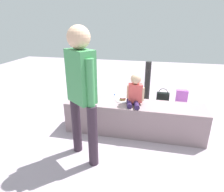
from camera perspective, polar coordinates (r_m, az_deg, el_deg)
name	(u,v)px	position (r m, az deg, el deg)	size (l,w,h in m)	color
ground_plane	(133,132)	(3.29, 6.19, -10.32)	(12.00, 12.00, 0.00)	#A1919F
concrete_ledge	(134,118)	(3.17, 6.37, -6.45)	(2.17, 0.48, 0.50)	gray
child_seated	(135,91)	(2.97, 6.76, 1.43)	(0.28, 0.33, 0.48)	#2A1A45
adult_standing	(81,85)	(2.31, -8.93, 3.16)	(0.42, 0.37, 1.68)	#332531
cake_plate	(123,99)	(3.15, 3.17, -1.00)	(0.22, 0.22, 0.07)	white
gift_bag	(182,97)	(4.46, 19.71, -0.35)	(0.24, 0.11, 0.38)	#B259BF
railing_post	(147,94)	(3.89, 10.08, 0.65)	(0.36, 0.36, 1.00)	black
water_bottle_near_gift	(169,119)	(3.62, 16.48, -6.41)	(0.08, 0.08, 0.20)	silver
water_bottle_far_side	(115,99)	(4.30, 0.76, -0.84)	(0.06, 0.06, 0.21)	silver
party_cup_red	(162,109)	(4.04, 14.41, -3.78)	(0.08, 0.08, 0.10)	red
cake_box_white	(119,106)	(4.02, 2.00, -3.03)	(0.33, 0.27, 0.12)	white
handbag_black_leather	(163,98)	(4.38, 14.61, -0.58)	(0.27, 0.11, 0.36)	black
handbag_brown_canvas	(131,111)	(3.68, 5.44, -4.43)	(0.27, 0.10, 0.34)	brown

